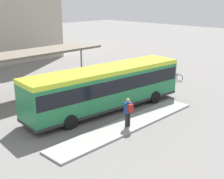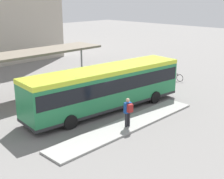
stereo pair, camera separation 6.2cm
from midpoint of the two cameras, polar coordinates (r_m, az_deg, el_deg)
ground_plane at (r=22.21m, az=-1.01°, el=-3.72°), size 120.00×120.00×0.00m
curb_island at (r=19.57m, az=2.97°, el=-6.49°), size 11.66×1.80×0.12m
city_bus at (r=21.65m, az=-1.02°, el=0.73°), size 12.30×3.77×3.05m
pedestrian_waiting at (r=18.80m, az=3.05°, el=-3.89°), size 0.47×0.51×1.80m
bicycle_black at (r=30.22m, az=11.57°, el=2.25°), size 0.48×1.66×0.72m
bicycle_orange at (r=30.56m, az=10.19°, el=2.47°), size 0.48×1.60×0.69m
station_shelter at (r=24.76m, az=-16.11°, el=6.12°), size 13.87×2.97×3.60m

